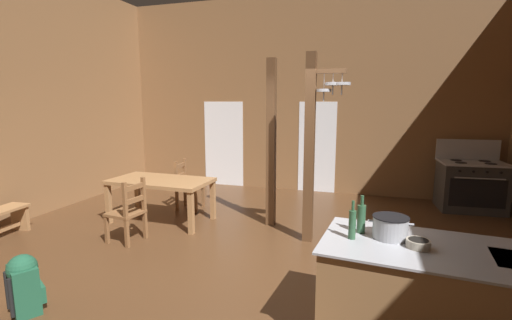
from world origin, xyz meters
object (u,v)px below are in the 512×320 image
Objects in this scene: ladderback_chair_by_post at (128,212)px; stockpot_on_counter at (390,227)px; bottle_tall_on_counter at (352,224)px; ladderback_chair_near_window at (187,186)px; backpack at (24,282)px; stove_range at (471,185)px; dining_table at (161,184)px; bottle_short_on_counter at (361,218)px; mixing_bowl_on_counter at (418,244)px; kitchen_island at (456,303)px.

stockpot_on_counter is at bearing -17.33° from ladderback_chair_by_post.
stockpot_on_counter is 0.34m from bottle_tall_on_counter.
ladderback_chair_near_window reaches higher than backpack.
ladderback_chair_by_post is 2.80× the size of bottle_tall_on_counter.
stove_range reaches higher than dining_table.
stove_range is 1.39× the size of ladderback_chair_by_post.
stove_range is at bearing 65.88° from bottle_short_on_counter.
bottle_short_on_counter is (-0.45, 0.21, 0.10)m from mixing_bowl_on_counter.
backpack is 3.14× the size of mixing_bowl_on_counter.
ladderback_chair_near_window is 1.76m from ladderback_chair_by_post.
stove_range reaches higher than ladderback_chair_by_post.
stockpot_on_counter is 0.26m from bottle_short_on_counter.
dining_table is (-5.26, -2.32, 0.17)m from stove_range.
backpack is 1.73× the size of bottle_short_on_counter.
bottle_short_on_counter reaches higher than backpack.
mixing_bowl_on_counter reaches higher than ladderback_chair_by_post.
ladderback_chair_near_window is 1.00× the size of ladderback_chair_by_post.
ladderback_chair_near_window is 2.53× the size of stockpot_on_counter.
bottle_short_on_counter is at bearing 165.71° from kitchen_island.
bottle_tall_on_counter is (-0.52, 0.04, 0.10)m from mixing_bowl_on_counter.
dining_table is 2.84m from backpack.
mixing_bowl_on_counter is at bearing -25.36° from bottle_short_on_counter.
ladderback_chair_near_window is (-5.19, -1.53, -0.03)m from stove_range.
bottle_short_on_counter reaches higher than kitchen_island.
bottle_tall_on_counter is (-0.84, 0.02, 0.58)m from kitchen_island.
kitchen_island is at bearing -14.43° from stockpot_on_counter.
stove_range is (1.17, 4.52, 0.04)m from kitchen_island.
backpack is 3.67m from mixing_bowl_on_counter.
bottle_short_on_counter is at bearing -31.01° from dining_table.
kitchen_island reaches higher than backpack.
mixing_bowl_on_counter reaches higher than kitchen_island.
stockpot_on_counter is at bearing 12.52° from backpack.
dining_table is at bearing 146.26° from bottle_tall_on_counter.
ladderback_chair_near_window and ladderback_chair_by_post have the same top height.
ladderback_chair_near_window is 4.55m from stockpot_on_counter.
stockpot_on_counter is (-1.69, -4.38, 0.50)m from stove_range.
backpack is 1.76× the size of bottle_tall_on_counter.
stove_range is 3.52× the size of stockpot_on_counter.
stove_range is 2.21× the size of backpack.
stockpot_on_counter is at bearing 19.89° from bottle_tall_on_counter.
kitchen_island is 4.24m from ladderback_chair_by_post.
backpack is 3.19m from bottle_tall_on_counter.
kitchen_island is at bearing -14.29° from bottle_short_on_counter.
stockpot_on_counter is 1.98× the size of mixing_bowl_on_counter.
ladderback_chair_by_post is at bearing 95.28° from backpack.
stove_range is at bearing 75.51° from kitchen_island.
backpack is at bearing -165.47° from bottle_short_on_counter.
stockpot_on_counter reaches higher than ladderback_chair_near_window.
mixing_bowl_on_counter is at bearing -36.45° from stockpot_on_counter.
kitchen_island is at bearing -104.49° from stove_range.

